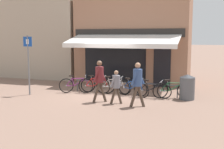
{
  "coord_description": "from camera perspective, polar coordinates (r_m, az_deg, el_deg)",
  "views": [
    {
      "loc": [
        4.58,
        -11.84,
        2.68
      ],
      "look_at": [
        0.7,
        -0.56,
        1.05
      ],
      "focal_mm": 45.0,
      "sensor_mm": 36.0,
      "label": 1
    }
  ],
  "objects": [
    {
      "name": "pedestrian_child",
      "position": [
        11.14,
        0.85,
        -1.86
      ],
      "size": [
        0.48,
        0.46,
        1.35
      ],
      "rotation": [
        0.0,
        0.0,
        -0.08
      ],
      "color": "#47382D",
      "rests_on": "ground_plane"
    },
    {
      "name": "litter_bin",
      "position": [
        12.36,
        15.03,
        -2.46
      ],
      "size": [
        0.65,
        0.65,
        1.08
      ],
      "color": "#515459",
      "rests_on": "ground_plane"
    },
    {
      "name": "pedestrian_adult",
      "position": [
        11.39,
        -2.55,
        -0.46
      ],
      "size": [
        0.55,
        0.61,
        1.72
      ],
      "rotation": [
        0.0,
        0.0,
        0.2
      ],
      "color": "#47382D",
      "rests_on": "ground_plane"
    },
    {
      "name": "neighbour_building",
      "position": [
        20.1,
        -14.34,
        9.11
      ],
      "size": [
        6.63,
        4.0,
        6.45
      ],
      "color": "tan",
      "rests_on": "ground_plane"
    },
    {
      "name": "shop_front",
      "position": [
        16.85,
        4.47,
        7.87
      ],
      "size": [
        6.47,
        4.94,
        5.44
      ],
      "color": "#9E7056",
      "rests_on": "ground_plane"
    },
    {
      "name": "bicycle_black",
      "position": [
        12.44,
        8.13,
        -3.08
      ],
      "size": [
        1.73,
        0.52,
        0.8
      ],
      "rotation": [
        0.1,
        0.0,
        -0.11
      ],
      "color": "black",
      "rests_on": "ground_plane"
    },
    {
      "name": "bicycle_silver",
      "position": [
        13.01,
        0.28,
        -2.41
      ],
      "size": [
        1.72,
        0.52,
        0.85
      ],
      "rotation": [
        0.07,
        0.0,
        0.01
      ],
      "color": "black",
      "rests_on": "ground_plane"
    },
    {
      "name": "bicycle_red",
      "position": [
        13.23,
        -3.19,
        -2.21
      ],
      "size": [
        1.72,
        0.53,
        0.86
      ],
      "rotation": [
        0.0,
        0.0,
        0.2
      ],
      "color": "black",
      "rests_on": "ground_plane"
    },
    {
      "name": "bicycle_green",
      "position": [
        12.48,
        12.2,
        -3.04
      ],
      "size": [
        1.68,
        0.94,
        0.86
      ],
      "rotation": [
        0.14,
        0.0,
        0.47
      ],
      "color": "black",
      "rests_on": "ground_plane"
    },
    {
      "name": "parking_sign",
      "position": [
        13.29,
        -16.63,
        3.02
      ],
      "size": [
        0.44,
        0.07,
        2.72
      ],
      "color": "slate",
      "rests_on": "ground_plane"
    },
    {
      "name": "bike_rack_rail",
      "position": [
        13.0,
        2.54,
        -1.92
      ],
      "size": [
        4.92,
        0.04,
        0.57
      ],
      "color": "#47494F",
      "rests_on": "ground_plane"
    },
    {
      "name": "ground_plane",
      "position": [
        12.98,
        -2.12,
        -4.14
      ],
      "size": [
        160.0,
        160.0,
        0.0
      ],
      "primitive_type": "plane",
      "color": "#846656"
    },
    {
      "name": "bicycle_blue",
      "position": [
        12.67,
        4.27,
        -2.78
      ],
      "size": [
        1.64,
        0.84,
        0.83
      ],
      "rotation": [
        0.11,
        0.0,
        -0.4
      ],
      "color": "black",
      "rests_on": "ground_plane"
    },
    {
      "name": "pedestrian_second_adult",
      "position": [
        10.64,
        5.23,
        -1.11
      ],
      "size": [
        0.57,
        0.6,
        1.72
      ],
      "rotation": [
        0.0,
        0.0,
        0.08
      ],
      "color": "#47382D",
      "rests_on": "ground_plane"
    },
    {
      "name": "bicycle_purple",
      "position": [
        13.53,
        -7.11,
        -2.08
      ],
      "size": [
        1.58,
        0.83,
        0.83
      ],
      "rotation": [
        -0.01,
        0.0,
        0.45
      ],
      "color": "black",
      "rests_on": "ground_plane"
    }
  ]
}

